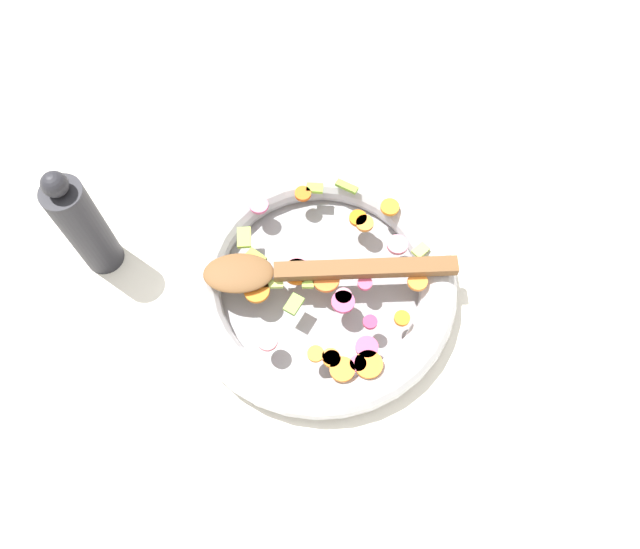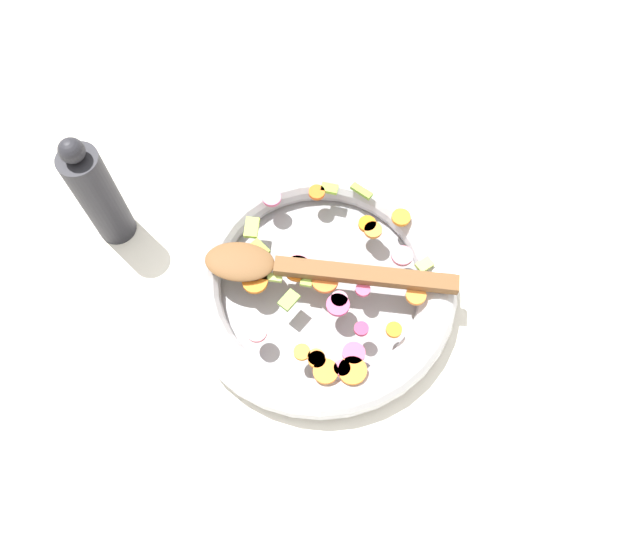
% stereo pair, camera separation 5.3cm
% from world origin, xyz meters
% --- Properties ---
extents(ground_plane, '(4.00, 4.00, 0.00)m').
position_xyz_m(ground_plane, '(0.00, 0.00, 0.00)').
color(ground_plane, silver).
extents(skillet, '(0.36, 0.36, 0.05)m').
position_xyz_m(skillet, '(0.00, 0.00, 0.02)').
color(skillet, gray).
rests_on(skillet, ground_plane).
extents(chopped_vegetables, '(0.28, 0.30, 0.01)m').
position_xyz_m(chopped_vegetables, '(0.00, 0.02, 0.05)').
color(chopped_vegetables, orange).
rests_on(chopped_vegetables, skillet).
extents(wooden_spoon, '(0.27, 0.24, 0.01)m').
position_xyz_m(wooden_spoon, '(0.02, -0.01, 0.06)').
color(wooden_spoon, brown).
rests_on(wooden_spoon, chopped_vegetables).
extents(pepper_mill, '(0.05, 0.05, 0.20)m').
position_xyz_m(pepper_mill, '(0.18, -0.24, 0.09)').
color(pepper_mill, '#232328').
rests_on(pepper_mill, ground_plane).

